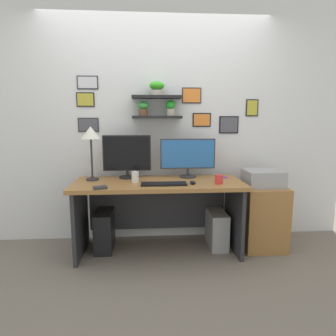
# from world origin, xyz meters

# --- Properties ---
(ground_plane) EXTENTS (8.00, 8.00, 0.00)m
(ground_plane) POSITION_xyz_m (0.00, 0.00, 0.00)
(ground_plane) COLOR #70665B
(back_wall_assembly) EXTENTS (4.40, 0.24, 2.70)m
(back_wall_assembly) POSITION_xyz_m (0.00, 0.44, 1.36)
(back_wall_assembly) COLOR silver
(back_wall_assembly) RESTS_ON ground
(desk) EXTENTS (1.72, 0.68, 0.75)m
(desk) POSITION_xyz_m (0.00, 0.06, 0.54)
(desk) COLOR #9E6B38
(desk) RESTS_ON ground
(monitor_left) EXTENTS (0.51, 0.18, 0.46)m
(monitor_left) POSITION_xyz_m (-0.33, 0.22, 0.99)
(monitor_left) COLOR black
(monitor_left) RESTS_ON desk
(monitor_right) EXTENTS (0.60, 0.18, 0.42)m
(monitor_right) POSITION_xyz_m (0.33, 0.22, 0.98)
(monitor_right) COLOR #2D2D33
(monitor_right) RESTS_ON desk
(keyboard) EXTENTS (0.44, 0.14, 0.02)m
(keyboard) POSITION_xyz_m (0.04, -0.16, 0.76)
(keyboard) COLOR black
(keyboard) RESTS_ON desk
(computer_mouse) EXTENTS (0.06, 0.09, 0.03)m
(computer_mouse) POSITION_xyz_m (0.33, -0.14, 0.77)
(computer_mouse) COLOR black
(computer_mouse) RESTS_ON desk
(desk_lamp) EXTENTS (0.20, 0.20, 0.55)m
(desk_lamp) POSITION_xyz_m (-0.68, 0.12, 1.20)
(desk_lamp) COLOR #2D2D33
(desk_lamp) RESTS_ON desk
(cell_phone) EXTENTS (0.11, 0.15, 0.01)m
(cell_phone) POSITION_xyz_m (0.69, 0.19, 0.76)
(cell_phone) COLOR purple
(cell_phone) RESTS_ON desk
(coffee_mug) EXTENTS (0.08, 0.08, 0.09)m
(coffee_mug) POSITION_xyz_m (0.59, -0.14, 0.80)
(coffee_mug) COLOR red
(coffee_mug) RESTS_ON desk
(scissors_tray) EXTENTS (0.14, 0.11, 0.02)m
(scissors_tray) POSITION_xyz_m (-0.54, -0.28, 0.76)
(scissors_tray) COLOR #2D2D33
(scissors_tray) RESTS_ON desk
(water_cup) EXTENTS (0.07, 0.07, 0.11)m
(water_cup) POSITION_xyz_m (-0.23, -0.02, 0.81)
(water_cup) COLOR white
(water_cup) RESTS_ON desk
(drawer_cabinet) EXTENTS (0.44, 0.50, 0.67)m
(drawer_cabinet) POSITION_xyz_m (1.11, 0.06, 0.34)
(drawer_cabinet) COLOR #9E6B38
(drawer_cabinet) RESTS_ON ground
(printer) EXTENTS (0.38, 0.34, 0.17)m
(printer) POSITION_xyz_m (1.11, 0.06, 0.76)
(printer) COLOR #9E9EA3
(printer) RESTS_ON drawer_cabinet
(computer_tower_left) EXTENTS (0.18, 0.40, 0.42)m
(computer_tower_left) POSITION_xyz_m (-0.57, 0.10, 0.21)
(computer_tower_left) COLOR black
(computer_tower_left) RESTS_ON ground
(computer_tower_right) EXTENTS (0.18, 0.40, 0.39)m
(computer_tower_right) POSITION_xyz_m (0.64, 0.08, 0.19)
(computer_tower_right) COLOR #99999E
(computer_tower_right) RESTS_ON ground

